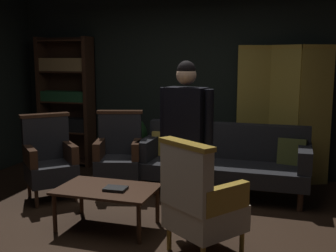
{
  "coord_description": "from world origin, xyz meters",
  "views": [
    {
      "loc": [
        1.42,
        -3.76,
        1.73
      ],
      "look_at": [
        0.0,
        0.8,
        0.95
      ],
      "focal_mm": 44.92,
      "sensor_mm": 36.0,
      "label": 1
    }
  ],
  "objects_px": {
    "standing_figure": "(186,128)",
    "potted_plant": "(127,140)",
    "book_black_cloth": "(116,189)",
    "folding_screen": "(283,112)",
    "velvet_couch": "(224,159)",
    "armchair_gilt_accent": "(200,201)",
    "coffee_table": "(107,192)",
    "armchair_wing_left": "(49,159)",
    "bookshelf": "(67,99)",
    "armchair_wing_right": "(119,154)"
  },
  "relations": [
    {
      "from": "folding_screen",
      "to": "armchair_wing_left",
      "type": "bearing_deg",
      "value": -150.0
    },
    {
      "from": "armchair_gilt_accent",
      "to": "armchair_wing_right",
      "type": "distance_m",
      "value": 2.05
    },
    {
      "from": "armchair_wing_left",
      "to": "folding_screen",
      "type": "bearing_deg",
      "value": 30.0
    },
    {
      "from": "velvet_couch",
      "to": "armchair_gilt_accent",
      "type": "height_order",
      "value": "armchair_gilt_accent"
    },
    {
      "from": "armchair_wing_left",
      "to": "book_black_cloth",
      "type": "relative_size",
      "value": 4.72
    },
    {
      "from": "armchair_wing_left",
      "to": "book_black_cloth",
      "type": "height_order",
      "value": "armchair_wing_left"
    },
    {
      "from": "velvet_couch",
      "to": "coffee_table",
      "type": "bearing_deg",
      "value": -122.63
    },
    {
      "from": "bookshelf",
      "to": "potted_plant",
      "type": "relative_size",
      "value": 2.24
    },
    {
      "from": "armchair_gilt_accent",
      "to": "armchair_wing_right",
      "type": "bearing_deg",
      "value": 133.94
    },
    {
      "from": "folding_screen",
      "to": "coffee_table",
      "type": "height_order",
      "value": "folding_screen"
    },
    {
      "from": "velvet_couch",
      "to": "coffee_table",
      "type": "distance_m",
      "value": 1.75
    },
    {
      "from": "folding_screen",
      "to": "velvet_couch",
      "type": "height_order",
      "value": "folding_screen"
    },
    {
      "from": "armchair_wing_right",
      "to": "potted_plant",
      "type": "distance_m",
      "value": 0.76
    },
    {
      "from": "bookshelf",
      "to": "coffee_table",
      "type": "height_order",
      "value": "bookshelf"
    },
    {
      "from": "potted_plant",
      "to": "bookshelf",
      "type": "bearing_deg",
      "value": 165.0
    },
    {
      "from": "velvet_couch",
      "to": "standing_figure",
      "type": "bearing_deg",
      "value": -99.37
    },
    {
      "from": "bookshelf",
      "to": "potted_plant",
      "type": "height_order",
      "value": "bookshelf"
    },
    {
      "from": "folding_screen",
      "to": "armchair_wing_left",
      "type": "distance_m",
      "value": 3.17
    },
    {
      "from": "velvet_couch",
      "to": "bookshelf",
      "type": "bearing_deg",
      "value": 164.62
    },
    {
      "from": "folding_screen",
      "to": "coffee_table",
      "type": "distance_m",
      "value": 2.81
    },
    {
      "from": "armchair_wing_right",
      "to": "potted_plant",
      "type": "height_order",
      "value": "armchair_wing_right"
    },
    {
      "from": "bookshelf",
      "to": "standing_figure",
      "type": "distance_m",
      "value": 3.16
    },
    {
      "from": "folding_screen",
      "to": "coffee_table",
      "type": "xyz_separation_m",
      "value": [
        -1.63,
        -2.2,
        -0.61
      ]
    },
    {
      "from": "folding_screen",
      "to": "armchair_gilt_accent",
      "type": "bearing_deg",
      "value": -103.24
    },
    {
      "from": "bookshelf",
      "to": "armchair_gilt_accent",
      "type": "height_order",
      "value": "bookshelf"
    },
    {
      "from": "velvet_couch",
      "to": "potted_plant",
      "type": "distance_m",
      "value": 1.59
    },
    {
      "from": "velvet_couch",
      "to": "armchair_wing_left",
      "type": "distance_m",
      "value": 2.19
    },
    {
      "from": "coffee_table",
      "to": "standing_figure",
      "type": "relative_size",
      "value": 0.59
    },
    {
      "from": "velvet_couch",
      "to": "coffee_table",
      "type": "height_order",
      "value": "velvet_couch"
    },
    {
      "from": "book_black_cloth",
      "to": "folding_screen",
      "type": "bearing_deg",
      "value": 55.83
    },
    {
      "from": "standing_figure",
      "to": "potted_plant",
      "type": "relative_size",
      "value": 1.86
    },
    {
      "from": "folding_screen",
      "to": "velvet_couch",
      "type": "distance_m",
      "value": 1.13
    },
    {
      "from": "armchair_gilt_accent",
      "to": "potted_plant",
      "type": "relative_size",
      "value": 1.13
    },
    {
      "from": "armchair_wing_left",
      "to": "book_black_cloth",
      "type": "bearing_deg",
      "value": -29.44
    },
    {
      "from": "bookshelf",
      "to": "book_black_cloth",
      "type": "bearing_deg",
      "value": -50.37
    },
    {
      "from": "folding_screen",
      "to": "velvet_couch",
      "type": "relative_size",
      "value": 0.9
    },
    {
      "from": "velvet_couch",
      "to": "armchair_wing_right",
      "type": "distance_m",
      "value": 1.36
    },
    {
      "from": "armchair_wing_left",
      "to": "coffee_table",
      "type": "bearing_deg",
      "value": -30.48
    },
    {
      "from": "bookshelf",
      "to": "potted_plant",
      "type": "distance_m",
      "value": 1.33
    },
    {
      "from": "armchair_gilt_accent",
      "to": "book_black_cloth",
      "type": "height_order",
      "value": "armchair_gilt_accent"
    },
    {
      "from": "coffee_table",
      "to": "bookshelf",
      "type": "bearing_deg",
      "value": 128.37
    },
    {
      "from": "standing_figure",
      "to": "book_black_cloth",
      "type": "bearing_deg",
      "value": -152.66
    },
    {
      "from": "coffee_table",
      "to": "armchair_gilt_accent",
      "type": "relative_size",
      "value": 0.96
    },
    {
      "from": "folding_screen",
      "to": "bookshelf",
      "type": "xyz_separation_m",
      "value": [
        -3.39,
        0.02,
        0.08
      ]
    },
    {
      "from": "coffee_table",
      "to": "book_black_cloth",
      "type": "distance_m",
      "value": 0.13
    },
    {
      "from": "bookshelf",
      "to": "folding_screen",
      "type": "bearing_deg",
      "value": -0.28
    },
    {
      "from": "folding_screen",
      "to": "armchair_wing_right",
      "type": "relative_size",
      "value": 1.83
    },
    {
      "from": "standing_figure",
      "to": "book_black_cloth",
      "type": "height_order",
      "value": "standing_figure"
    },
    {
      "from": "bookshelf",
      "to": "armchair_wing_left",
      "type": "height_order",
      "value": "bookshelf"
    },
    {
      "from": "armchair_gilt_accent",
      "to": "bookshelf",
      "type": "bearing_deg",
      "value": 137.9
    }
  ]
}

